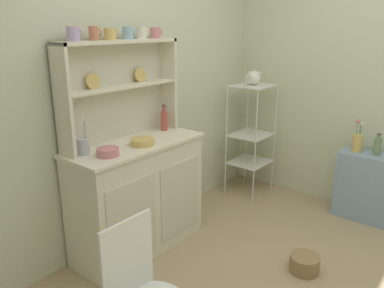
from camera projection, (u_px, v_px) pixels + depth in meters
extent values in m
cube|color=beige|center=(131.00, 84.00, 3.02)|extent=(3.84, 0.05, 2.50)
cube|color=silver|center=(138.00, 197.00, 2.95)|extent=(1.05, 0.42, 0.87)
cube|color=beige|center=(133.00, 223.00, 2.65)|extent=(0.44, 0.01, 0.61)
cube|color=beige|center=(180.00, 199.00, 3.02)|extent=(0.44, 0.01, 0.61)
cube|color=#EEE6CE|center=(136.00, 144.00, 2.83)|extent=(1.08, 0.45, 0.02)
cube|color=beige|center=(115.00, 91.00, 2.84)|extent=(1.00, 0.02, 0.73)
cube|color=silver|center=(63.00, 102.00, 2.43)|extent=(0.02, 0.18, 0.73)
cube|color=silver|center=(168.00, 84.00, 3.15)|extent=(0.02, 0.18, 0.73)
cube|color=silver|center=(122.00, 87.00, 2.78)|extent=(0.96, 0.16, 0.02)
cube|color=silver|center=(119.00, 41.00, 2.69)|extent=(1.00, 0.18, 0.02)
cylinder|color=#DBB760|center=(93.00, 81.00, 2.62)|extent=(0.11, 0.03, 0.11)
cylinder|color=#DBB760|center=(140.00, 75.00, 2.95)|extent=(0.11, 0.03, 0.11)
cylinder|color=silver|center=(255.00, 148.00, 3.70)|extent=(0.01, 0.01, 1.13)
cylinder|color=silver|center=(274.00, 139.00, 3.99)|extent=(0.01, 0.01, 1.13)
cylinder|color=silver|center=(226.00, 141.00, 3.91)|extent=(0.01, 0.01, 1.13)
cylinder|color=silver|center=(246.00, 133.00, 4.20)|extent=(0.01, 0.01, 1.13)
cube|color=silver|center=(253.00, 86.00, 3.79)|extent=(0.41, 0.36, 0.01)
cube|color=silver|center=(251.00, 135.00, 3.93)|extent=(0.41, 0.36, 0.01)
cube|color=silver|center=(250.00, 162.00, 4.02)|extent=(0.41, 0.36, 0.01)
cube|color=#849EBC|center=(366.00, 186.00, 3.47)|extent=(0.28, 0.48, 0.61)
cube|color=white|center=(128.00, 259.00, 1.80)|extent=(0.31, 0.02, 0.40)
cylinder|color=#93754C|center=(304.00, 264.00, 2.76)|extent=(0.21, 0.21, 0.12)
cylinder|color=#B79ECC|center=(73.00, 34.00, 2.40)|extent=(0.08, 0.08, 0.09)
torus|color=#B79ECC|center=(80.00, 33.00, 2.43)|extent=(0.01, 0.05, 0.05)
cylinder|color=#C67556|center=(94.00, 33.00, 2.51)|extent=(0.06, 0.06, 0.09)
torus|color=#C67556|center=(99.00, 32.00, 2.54)|extent=(0.01, 0.05, 0.05)
cylinder|color=#DBB760|center=(110.00, 34.00, 2.61)|extent=(0.08, 0.08, 0.08)
torus|color=#DBB760|center=(116.00, 33.00, 2.65)|extent=(0.01, 0.05, 0.05)
cylinder|color=#8EB2D1|center=(128.00, 33.00, 2.73)|extent=(0.08, 0.08, 0.09)
torus|color=#8EB2D1|center=(133.00, 32.00, 2.76)|extent=(0.01, 0.05, 0.05)
cylinder|color=silver|center=(141.00, 33.00, 2.83)|extent=(0.08, 0.08, 0.09)
torus|color=silver|center=(146.00, 32.00, 2.86)|extent=(0.01, 0.05, 0.05)
cylinder|color=#D17A84|center=(155.00, 33.00, 2.94)|extent=(0.08, 0.08, 0.08)
torus|color=#D17A84|center=(160.00, 32.00, 2.97)|extent=(0.01, 0.05, 0.05)
cylinder|color=#D17A84|center=(108.00, 152.00, 2.54)|extent=(0.15, 0.15, 0.05)
cylinder|color=#DBB760|center=(143.00, 142.00, 2.77)|extent=(0.17, 0.17, 0.05)
cylinder|color=#B74C47|center=(164.00, 121.00, 3.15)|extent=(0.05, 0.05, 0.15)
cylinder|color=#B74C47|center=(164.00, 109.00, 3.12)|extent=(0.02, 0.02, 0.05)
cylinder|color=#4C382D|center=(164.00, 106.00, 3.11)|extent=(0.03, 0.03, 0.01)
cylinder|color=#B2B7C6|center=(83.00, 146.00, 2.56)|extent=(0.08, 0.08, 0.11)
cylinder|color=silver|center=(86.00, 135.00, 2.55)|extent=(0.02, 0.03, 0.18)
ellipsoid|color=silver|center=(85.00, 121.00, 2.52)|extent=(0.02, 0.01, 0.01)
cylinder|color=silver|center=(84.00, 133.00, 2.56)|extent=(0.01, 0.02, 0.19)
ellipsoid|color=silver|center=(83.00, 118.00, 2.53)|extent=(0.02, 0.01, 0.01)
cylinder|color=silver|center=(86.00, 136.00, 2.55)|extent=(0.02, 0.03, 0.16)
ellipsoid|color=silver|center=(85.00, 123.00, 2.53)|extent=(0.02, 0.01, 0.01)
sphere|color=white|center=(253.00, 78.00, 3.76)|extent=(0.14, 0.14, 0.14)
sphere|color=silver|center=(254.00, 70.00, 3.74)|extent=(0.02, 0.02, 0.02)
cylinder|color=white|center=(259.00, 76.00, 3.83)|extent=(0.09, 0.02, 0.07)
torus|color=white|center=(249.00, 79.00, 3.70)|extent=(0.01, 0.09, 0.09)
cylinder|color=#DBB760|center=(357.00, 143.00, 3.43)|extent=(0.09, 0.09, 0.15)
cylinder|color=#4C844C|center=(360.00, 130.00, 3.41)|extent=(0.00, 0.01, 0.13)
sphere|color=#9EB78E|center=(361.00, 122.00, 3.39)|extent=(0.03, 0.03, 0.03)
cylinder|color=#4C844C|center=(361.00, 130.00, 3.40)|extent=(0.00, 0.01, 0.12)
sphere|color=silver|center=(362.00, 123.00, 3.38)|extent=(0.03, 0.03, 0.03)
cylinder|color=#4C844C|center=(357.00, 129.00, 3.40)|extent=(0.00, 0.01, 0.14)
sphere|color=#D17A84|center=(358.00, 121.00, 3.38)|extent=(0.04, 0.04, 0.04)
cylinder|color=#6B8C60|center=(377.00, 147.00, 3.33)|extent=(0.06, 0.06, 0.15)
cylinder|color=#6B8C60|center=(379.00, 137.00, 3.30)|extent=(0.03, 0.03, 0.03)
cylinder|color=#4C382D|center=(379.00, 134.00, 3.30)|extent=(0.03, 0.03, 0.01)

